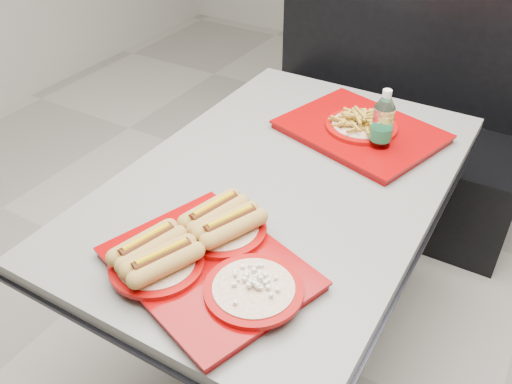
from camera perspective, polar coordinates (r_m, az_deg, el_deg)
The scene contains 6 objects.
ground at distance 2.18m, azimuth 2.26°, elevation -14.95°, with size 6.00×6.00×0.00m, color #A29D91.
diner_table at distance 1.76m, azimuth 2.70°, elevation -2.90°, with size 0.92×1.42×0.75m.
booth_bench at distance 2.72m, azimuth 13.70°, elevation 6.73°, with size 1.30×0.57×1.35m.
tray_near at distance 1.33m, azimuth -5.41°, elevation -6.72°, with size 0.57×0.50×0.10m.
tray_far at distance 1.90m, azimuth 11.00°, elevation 6.66°, with size 0.59×0.52×0.10m.
water_bottle at distance 1.78m, azimuth 13.13°, elevation 6.75°, with size 0.07×0.07×0.22m.
Camera 1 is at (0.62, -1.22, 1.69)m, focal length 38.00 mm.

